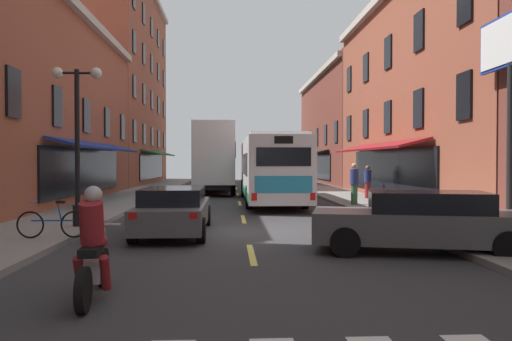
% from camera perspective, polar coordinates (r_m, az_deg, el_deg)
% --- Properties ---
extents(ground_plane, '(34.80, 80.00, 0.10)m').
position_cam_1_polar(ground_plane, '(14.32, -1.13, -7.23)').
color(ground_plane, '#333335').
extents(lane_centre_dashes, '(0.14, 73.90, 0.01)m').
position_cam_1_polar(lane_centre_dashes, '(14.06, -1.10, -7.16)').
color(lane_centre_dashes, '#DBCC4C').
rests_on(lane_centre_dashes, ground).
extents(sidewalk_left, '(3.00, 80.00, 0.14)m').
position_cam_1_polar(sidewalk_left, '(15.29, -23.96, -6.33)').
color(sidewalk_left, gray).
rests_on(sidewalk_left, ground).
extents(sidewalk_right, '(3.00, 80.00, 0.14)m').
position_cam_1_polar(sidewalk_right, '(15.65, 21.14, -6.15)').
color(sidewalk_right, gray).
rests_on(sidewalk_right, ground).
extents(billboard_sign, '(0.40, 3.07, 5.88)m').
position_cam_1_polar(billboard_sign, '(15.15, 27.32, 10.91)').
color(billboard_sign, black).
rests_on(billboard_sign, sidewalk_right).
extents(transit_bus, '(2.68, 11.48, 3.17)m').
position_cam_1_polar(transit_bus, '(24.12, 1.67, 0.24)').
color(transit_bus, silver).
rests_on(transit_bus, ground).
extents(box_truck, '(2.50, 7.97, 4.28)m').
position_cam_1_polar(box_truck, '(30.82, -4.70, 1.35)').
color(box_truck, '#B21E19').
rests_on(box_truck, ground).
extents(sedan_near, '(4.88, 2.80, 1.35)m').
position_cam_1_polar(sedan_near, '(11.54, 18.49, -5.56)').
color(sedan_near, '#515154').
rests_on(sedan_near, ground).
extents(sedan_mid, '(2.03, 4.71, 1.25)m').
position_cam_1_polar(sedan_mid, '(39.17, -4.32, -0.92)').
color(sedan_mid, '#144723').
rests_on(sedan_mid, ground).
extents(sedan_far, '(1.89, 4.78, 1.29)m').
position_cam_1_polar(sedan_far, '(13.94, -9.41, -4.50)').
color(sedan_far, '#515154').
rests_on(sedan_far, ground).
extents(motorcycle_rider, '(0.62, 2.07, 1.66)m').
position_cam_1_polar(motorcycle_rider, '(7.68, -18.23, -8.79)').
color(motorcycle_rider, black).
rests_on(motorcycle_rider, ground).
extents(bicycle_near, '(1.71, 0.48, 0.91)m').
position_cam_1_polar(bicycle_near, '(13.11, -22.41, -5.64)').
color(bicycle_near, black).
rests_on(bicycle_near, sidewalk_left).
extents(pedestrian_far, '(0.36, 0.36, 1.66)m').
position_cam_1_polar(pedestrian_far, '(25.76, 12.75, -1.24)').
color(pedestrian_far, maroon).
rests_on(pedestrian_far, sidewalk_right).
extents(pedestrian_rear, '(0.36, 0.36, 1.80)m').
position_cam_1_polar(pedestrian_rear, '(21.89, 11.26, -1.43)').
color(pedestrian_rear, '#33663F').
rests_on(pedestrian_rear, sidewalk_right).
extents(street_lamp_twin, '(1.42, 0.32, 4.58)m').
position_cam_1_polar(street_lamp_twin, '(15.20, -19.91, 3.57)').
color(street_lamp_twin, black).
rests_on(street_lamp_twin, sidewalk_left).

